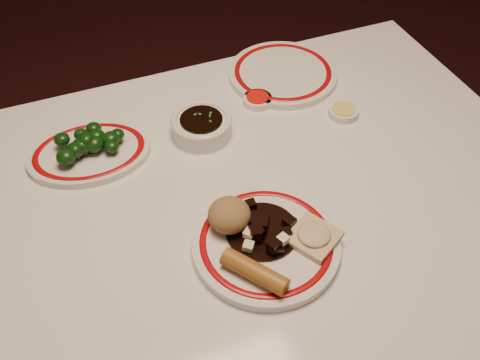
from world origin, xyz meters
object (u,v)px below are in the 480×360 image
at_px(dining_table, 249,232).
at_px(rice_mound, 229,215).
at_px(broccoli_plate, 90,153).
at_px(broccoli_pile, 87,143).
at_px(main_plate, 266,243).
at_px(soy_bowl, 202,127).
at_px(spring_roll, 254,271).
at_px(stirfry_heap, 262,229).
at_px(fried_wonton, 314,236).

bearing_deg(dining_table, rice_mound, -139.56).
xyz_separation_m(dining_table, broccoli_plate, (-0.25, 0.23, 0.10)).
bearing_deg(broccoli_pile, main_plate, -54.60).
bearing_deg(soy_bowl, broccoli_plate, 174.75).
distance_m(main_plate, spring_roll, 0.08).
xyz_separation_m(main_plate, stirfry_heap, (0.00, 0.02, 0.02)).
distance_m(broccoli_plate, broccoli_pile, 0.03).
xyz_separation_m(main_plate, spring_roll, (-0.05, -0.06, 0.02)).
bearing_deg(broccoli_pile, fried_wonton, -49.07).
height_order(main_plate, stirfry_heap, stirfry_heap).
bearing_deg(stirfry_heap, rice_mound, 140.27).
bearing_deg(main_plate, stirfry_heap, 89.52).
relative_size(rice_mound, spring_roll, 0.65).
distance_m(stirfry_heap, soy_bowl, 0.30).
bearing_deg(fried_wonton, soy_bowl, 103.59).
height_order(stirfry_heap, broccoli_pile, broccoli_pile).
xyz_separation_m(dining_table, stirfry_heap, (-0.01, -0.09, 0.12)).
bearing_deg(rice_mound, dining_table, 40.44).
distance_m(dining_table, stirfry_heap, 0.15).
height_order(main_plate, fried_wonton, fried_wonton).
relative_size(fried_wonton, broccoli_plate, 0.40).
height_order(fried_wonton, soy_bowl, soy_bowl).
distance_m(spring_roll, fried_wonton, 0.13).
relative_size(dining_table, fried_wonton, 11.51).
bearing_deg(stirfry_heap, broccoli_plate, 126.69).
bearing_deg(stirfry_heap, main_plate, -90.48).
bearing_deg(dining_table, fried_wonton, -65.07).
distance_m(rice_mound, soy_bowl, 0.26).
bearing_deg(spring_roll, broccoli_pile, 80.30).
bearing_deg(stirfry_heap, fried_wonton, -30.52).
bearing_deg(rice_mound, broccoli_pile, 124.55).
distance_m(dining_table, broccoli_pile, 0.36).
relative_size(fried_wonton, stirfry_heap, 0.82).
xyz_separation_m(spring_roll, fried_wonton, (0.12, 0.03, -0.01)).
bearing_deg(broccoli_plate, soy_bowl, -5.25).
bearing_deg(spring_roll, rice_mound, 53.85).
bearing_deg(broccoli_pile, dining_table, -42.21).
height_order(main_plate, rice_mound, rice_mound).
bearing_deg(rice_mound, stirfry_heap, -39.73).
relative_size(spring_roll, broccoli_pile, 0.82).
height_order(rice_mound, broccoli_plate, rice_mound).
bearing_deg(spring_roll, dining_table, 34.28).
distance_m(dining_table, main_plate, 0.15).
bearing_deg(fried_wonton, main_plate, 160.40).
height_order(dining_table, stirfry_heap, stirfry_heap).
height_order(broccoli_pile, soy_bowl, broccoli_pile).
relative_size(dining_table, spring_roll, 10.55).
xyz_separation_m(stirfry_heap, broccoli_pile, (-0.24, 0.32, 0.01)).
xyz_separation_m(rice_mound, broccoli_plate, (-0.19, 0.28, -0.04)).
bearing_deg(spring_roll, soy_bowl, 48.42).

